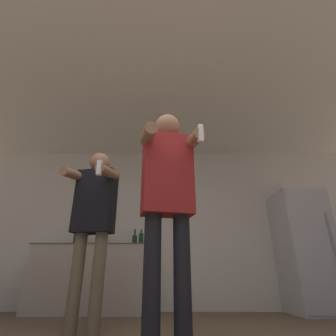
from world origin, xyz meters
TOP-DOWN VIEW (x-y plane):
  - wall_back at (0.00, 3.23)m, footprint 7.00×0.06m
  - ceiling_slab at (0.00, 1.60)m, footprint 7.00×3.72m
  - refrigerator at (2.05, 2.83)m, footprint 0.62×0.76m
  - counter at (-0.98, 2.92)m, footprint 1.69×0.58m
  - bottle_red_label at (-0.97, 2.99)m, footprint 0.09×0.09m
  - bottle_brown_liquor at (-0.32, 2.99)m, footprint 0.07×0.07m
  - bottle_short_whiskey at (-1.31, 2.99)m, footprint 0.08×0.08m
  - bottle_tall_gin at (-0.42, 2.99)m, footprint 0.07×0.07m
  - person_woman_foreground at (0.09, 0.83)m, footprint 0.52×0.49m
  - person_man_side at (-0.64, 1.45)m, footprint 0.51×0.53m

SIDE VIEW (x-z plane):
  - counter at x=-0.98m, z-range 0.00..0.89m
  - refrigerator at x=2.05m, z-range 0.00..1.65m
  - bottle_tall_gin at x=-0.42m, z-range 0.86..1.11m
  - bottle_red_label at x=-0.97m, z-range 0.87..1.11m
  - bottle_brown_liquor at x=-0.32m, z-range 0.87..1.12m
  - bottle_short_whiskey at x=-1.31m, z-range 0.85..1.14m
  - person_man_side at x=-0.64m, z-range 0.19..1.87m
  - person_woman_foreground at x=0.09m, z-range 0.17..1.91m
  - wall_back at x=0.00m, z-range 0.00..2.55m
  - ceiling_slab at x=0.00m, z-range 2.55..2.60m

